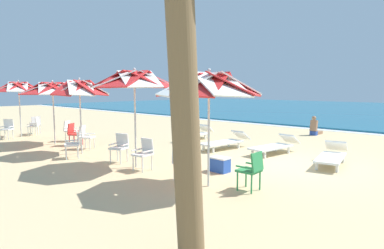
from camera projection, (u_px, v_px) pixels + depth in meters
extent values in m
plane|color=#D3B784|center=(282.00, 165.00, 9.47)|extent=(80.00, 80.00, 0.00)
cube|color=white|center=(370.00, 134.00, 15.85)|extent=(80.00, 0.70, 0.01)
cylinder|color=silver|center=(209.00, 140.00, 7.26)|extent=(0.05, 0.05, 2.14)
cube|color=red|center=(234.00, 84.00, 6.92)|extent=(1.33, 1.24, 0.55)
cube|color=white|center=(231.00, 84.00, 7.35)|extent=(1.25, 1.29, 0.55)
cube|color=red|center=(216.00, 85.00, 7.65)|extent=(1.24, 1.33, 0.55)
cube|color=white|center=(198.00, 85.00, 7.64)|extent=(1.29, 1.25, 0.55)
cube|color=red|center=(185.00, 84.00, 7.33)|extent=(1.33, 1.24, 0.55)
cube|color=white|center=(185.00, 84.00, 6.89)|extent=(1.25, 1.29, 0.55)
cube|color=red|center=(200.00, 84.00, 6.60)|extent=(1.24, 1.33, 0.55)
cube|color=white|center=(222.00, 84.00, 6.61)|extent=(1.29, 1.25, 0.55)
sphere|color=silver|center=(209.00, 70.00, 7.09)|extent=(0.08, 0.08, 0.08)
cube|color=white|center=(184.00, 163.00, 7.72)|extent=(0.54, 0.54, 0.05)
cube|color=white|center=(180.00, 153.00, 7.86)|extent=(0.20, 0.43, 0.40)
cube|color=white|center=(191.00, 158.00, 7.81)|extent=(0.39, 0.15, 0.03)
cube|color=white|center=(177.00, 160.00, 7.60)|extent=(0.39, 0.15, 0.03)
cylinder|color=white|center=(194.00, 173.00, 7.69)|extent=(0.04, 0.04, 0.41)
cylinder|color=white|center=(181.00, 175.00, 7.51)|extent=(0.04, 0.04, 0.41)
cylinder|color=white|center=(187.00, 170.00, 7.99)|extent=(0.04, 0.04, 0.41)
cylinder|color=white|center=(174.00, 172.00, 7.81)|extent=(0.04, 0.04, 0.41)
cube|color=#2D8C4C|center=(249.00, 171.00, 7.04)|extent=(0.46, 0.46, 0.05)
cube|color=#2D8C4C|center=(257.00, 162.00, 6.88)|extent=(0.11, 0.42, 0.40)
cube|color=#2D8C4C|center=(244.00, 167.00, 6.88)|extent=(0.40, 0.06, 0.03)
cube|color=#2D8C4C|center=(254.00, 164.00, 7.18)|extent=(0.40, 0.06, 0.03)
cylinder|color=#2D8C4C|center=(237.00, 181.00, 7.05)|extent=(0.04, 0.04, 0.41)
cylinder|color=#2D8C4C|center=(246.00, 178.00, 7.31)|extent=(0.04, 0.04, 0.41)
cylinder|color=#2D8C4C|center=(252.00, 184.00, 6.82)|extent=(0.04, 0.04, 0.41)
cylinder|color=#2D8C4C|center=(260.00, 181.00, 7.08)|extent=(0.04, 0.04, 0.41)
cylinder|color=silver|center=(135.00, 126.00, 9.04)|extent=(0.05, 0.05, 2.32)
cube|color=red|center=(153.00, 79.00, 8.69)|extent=(1.35, 1.28, 0.49)
cube|color=white|center=(155.00, 80.00, 9.13)|extent=(1.27, 1.36, 0.49)
cube|color=red|center=(145.00, 80.00, 9.43)|extent=(1.28, 1.35, 0.49)
cube|color=white|center=(129.00, 80.00, 9.42)|extent=(1.36, 1.27, 0.49)
cube|color=red|center=(116.00, 80.00, 9.10)|extent=(1.35, 1.28, 0.49)
cube|color=white|center=(113.00, 79.00, 8.66)|extent=(1.27, 1.36, 0.49)
cube|color=red|center=(123.00, 79.00, 8.36)|extent=(1.28, 1.35, 0.49)
cube|color=white|center=(140.00, 79.00, 8.37)|extent=(1.36, 1.27, 0.49)
sphere|color=silver|center=(134.00, 69.00, 8.86)|extent=(0.08, 0.08, 0.08)
cube|color=white|center=(142.00, 155.00, 8.74)|extent=(0.49, 0.49, 0.05)
cube|color=white|center=(147.00, 145.00, 8.87)|extent=(0.43, 0.14, 0.40)
cube|color=white|center=(148.00, 151.00, 8.61)|extent=(0.08, 0.40, 0.03)
cube|color=white|center=(137.00, 150.00, 8.85)|extent=(0.08, 0.40, 0.03)
cylinder|color=white|center=(142.00, 165.00, 8.52)|extent=(0.04, 0.04, 0.41)
cylinder|color=white|center=(133.00, 163.00, 8.73)|extent=(0.04, 0.04, 0.41)
cylinder|color=white|center=(152.00, 163.00, 8.80)|extent=(0.04, 0.04, 0.41)
cylinder|color=white|center=(143.00, 161.00, 9.01)|extent=(0.04, 0.04, 0.41)
cube|color=white|center=(119.00, 148.00, 9.68)|extent=(0.57, 0.57, 0.05)
cube|color=white|center=(122.00, 140.00, 9.84)|extent=(0.42, 0.24, 0.40)
cube|color=white|center=(124.00, 145.00, 9.59)|extent=(0.18, 0.38, 0.03)
cube|color=white|center=(113.00, 144.00, 9.74)|extent=(0.18, 0.38, 0.03)
cylinder|color=white|center=(120.00, 157.00, 9.47)|extent=(0.04, 0.04, 0.41)
cylinder|color=white|center=(110.00, 156.00, 9.61)|extent=(0.04, 0.04, 0.41)
cylinder|color=white|center=(127.00, 155.00, 9.80)|extent=(0.04, 0.04, 0.41)
cylinder|color=white|center=(117.00, 154.00, 9.93)|extent=(0.04, 0.04, 0.41)
cylinder|color=silver|center=(81.00, 123.00, 10.96)|extent=(0.05, 0.05, 2.07)
cube|color=red|center=(91.00, 88.00, 10.66)|extent=(1.11, 1.03, 0.54)
cube|color=white|center=(94.00, 88.00, 11.03)|extent=(1.04, 1.06, 0.54)
cube|color=red|center=(89.00, 88.00, 11.28)|extent=(1.03, 1.11, 0.54)
cube|color=white|center=(78.00, 88.00, 11.27)|extent=(1.06, 1.04, 0.54)
cube|color=red|center=(68.00, 88.00, 11.00)|extent=(1.11, 1.03, 0.54)
cube|color=white|center=(64.00, 88.00, 10.64)|extent=(1.04, 1.06, 0.54)
cube|color=red|center=(69.00, 88.00, 10.39)|extent=(1.03, 1.11, 0.54)
cube|color=white|center=(81.00, 88.00, 10.40)|extent=(1.06, 1.04, 0.54)
sphere|color=silver|center=(79.00, 79.00, 10.80)|extent=(0.08, 0.08, 0.08)
cube|color=white|center=(87.00, 137.00, 11.84)|extent=(0.61, 0.61, 0.05)
cube|color=white|center=(82.00, 131.00, 11.84)|extent=(0.32, 0.40, 0.40)
cube|color=white|center=(90.00, 133.00, 12.02)|extent=(0.35, 0.26, 0.03)
cube|color=white|center=(85.00, 135.00, 11.63)|extent=(0.35, 0.26, 0.03)
cylinder|color=white|center=(94.00, 143.00, 12.01)|extent=(0.04, 0.04, 0.41)
cylinder|color=white|center=(90.00, 144.00, 11.66)|extent=(0.04, 0.04, 0.41)
cylinder|color=white|center=(85.00, 143.00, 12.06)|extent=(0.04, 0.04, 0.41)
cylinder|color=white|center=(81.00, 144.00, 11.71)|extent=(0.04, 0.04, 0.41)
cube|color=white|center=(72.00, 145.00, 10.27)|extent=(0.58, 0.58, 0.05)
cube|color=white|center=(78.00, 137.00, 10.32)|extent=(0.42, 0.25, 0.40)
cube|color=white|center=(72.00, 142.00, 10.08)|extent=(0.19, 0.38, 0.03)
cube|color=white|center=(71.00, 140.00, 10.44)|extent=(0.19, 0.38, 0.03)
cylinder|color=white|center=(66.00, 153.00, 10.07)|extent=(0.04, 0.04, 0.41)
cylinder|color=white|center=(66.00, 151.00, 10.39)|extent=(0.04, 0.04, 0.41)
cylinder|color=white|center=(78.00, 152.00, 10.20)|extent=(0.04, 0.04, 0.41)
cylinder|color=white|center=(77.00, 150.00, 10.53)|extent=(0.04, 0.04, 0.41)
cylinder|color=silver|center=(54.00, 118.00, 12.79)|extent=(0.05, 0.05, 2.08)
cube|color=red|center=(65.00, 88.00, 12.44)|extent=(1.43, 1.34, 0.48)
cube|color=white|center=(69.00, 88.00, 12.90)|extent=(1.34, 1.43, 0.48)
cube|color=red|center=(64.00, 88.00, 13.22)|extent=(1.34, 1.43, 0.48)
cube|color=white|center=(52.00, 88.00, 13.21)|extent=(1.43, 1.34, 0.48)
cube|color=red|center=(41.00, 88.00, 12.87)|extent=(1.43, 1.34, 0.48)
cube|color=white|center=(35.00, 88.00, 12.41)|extent=(1.34, 1.43, 0.48)
cube|color=red|center=(40.00, 88.00, 12.09)|extent=(1.34, 1.43, 0.48)
cube|color=white|center=(53.00, 88.00, 12.10)|extent=(1.43, 1.34, 0.48)
sphere|color=silver|center=(52.00, 81.00, 12.63)|extent=(0.08, 0.08, 0.08)
cube|color=red|center=(76.00, 134.00, 12.57)|extent=(0.61, 0.61, 0.05)
cube|color=red|center=(71.00, 128.00, 12.58)|extent=(0.31, 0.40, 0.40)
cube|color=red|center=(78.00, 131.00, 12.76)|extent=(0.35, 0.25, 0.03)
cube|color=red|center=(73.00, 132.00, 12.37)|extent=(0.35, 0.25, 0.03)
cylinder|color=red|center=(83.00, 140.00, 12.74)|extent=(0.04, 0.04, 0.41)
cylinder|color=red|center=(78.00, 141.00, 12.40)|extent=(0.04, 0.04, 0.41)
cylinder|color=red|center=(74.00, 139.00, 12.80)|extent=(0.04, 0.04, 0.41)
cylinder|color=red|center=(69.00, 141.00, 12.46)|extent=(0.04, 0.04, 0.41)
cube|color=white|center=(71.00, 131.00, 13.60)|extent=(0.61, 0.61, 0.05)
cube|color=white|center=(67.00, 125.00, 13.61)|extent=(0.32, 0.40, 0.40)
cube|color=white|center=(74.00, 128.00, 13.79)|extent=(0.35, 0.26, 0.03)
cube|color=white|center=(69.00, 129.00, 13.39)|extent=(0.35, 0.26, 0.03)
cylinder|color=white|center=(78.00, 136.00, 13.78)|extent=(0.04, 0.04, 0.41)
cylinder|color=white|center=(73.00, 137.00, 13.43)|extent=(0.04, 0.04, 0.41)
cylinder|color=white|center=(70.00, 136.00, 13.83)|extent=(0.04, 0.04, 0.41)
cylinder|color=white|center=(66.00, 137.00, 13.48)|extent=(0.04, 0.04, 0.41)
cylinder|color=silver|center=(20.00, 113.00, 14.74)|extent=(0.05, 0.05, 2.15)
cube|color=red|center=(27.00, 87.00, 14.43)|extent=(1.15, 1.08, 0.46)
cube|color=white|center=(31.00, 87.00, 14.80)|extent=(1.08, 1.14, 0.46)
cube|color=red|center=(28.00, 87.00, 15.06)|extent=(1.08, 1.15, 0.46)
cube|color=white|center=(19.00, 87.00, 15.05)|extent=(1.14, 1.08, 0.46)
cube|color=red|center=(10.00, 87.00, 14.78)|extent=(1.15, 1.08, 0.46)
cube|color=white|center=(6.00, 87.00, 14.40)|extent=(1.08, 1.14, 0.46)
cube|color=red|center=(9.00, 87.00, 14.15)|extent=(1.08, 1.15, 0.46)
cube|color=white|center=(18.00, 87.00, 14.16)|extent=(1.14, 1.08, 0.46)
sphere|color=silver|center=(18.00, 81.00, 14.57)|extent=(0.08, 0.08, 0.08)
cube|color=white|center=(35.00, 125.00, 15.81)|extent=(0.49, 0.49, 0.05)
cube|color=white|center=(36.00, 121.00, 15.63)|extent=(0.14, 0.43, 0.40)
cube|color=white|center=(31.00, 123.00, 15.67)|extent=(0.40, 0.09, 0.03)
cube|color=white|center=(40.00, 122.00, 15.93)|extent=(0.40, 0.09, 0.03)
cylinder|color=white|center=(31.00, 130.00, 15.86)|extent=(0.04, 0.04, 0.41)
cylinder|color=white|center=(38.00, 129.00, 16.08)|extent=(0.04, 0.04, 0.41)
cylinder|color=white|center=(33.00, 130.00, 15.59)|extent=(0.04, 0.04, 0.41)
cylinder|color=white|center=(40.00, 130.00, 15.82)|extent=(0.04, 0.04, 0.41)
cube|color=white|center=(33.00, 126.00, 15.25)|extent=(0.61, 0.61, 0.05)
cube|color=white|center=(37.00, 121.00, 15.26)|extent=(0.40, 0.32, 0.40)
cube|color=white|center=(32.00, 124.00, 15.04)|extent=(0.26, 0.35, 0.03)
cube|color=white|center=(34.00, 123.00, 15.43)|extent=(0.26, 0.35, 0.03)
cylinder|color=white|center=(28.00, 132.00, 15.07)|extent=(0.04, 0.04, 0.41)
cylinder|color=white|center=(30.00, 131.00, 15.41)|extent=(0.04, 0.04, 0.41)
cylinder|color=white|center=(36.00, 131.00, 15.14)|extent=(0.04, 0.04, 0.41)
cylinder|color=white|center=(38.00, 131.00, 15.48)|extent=(0.04, 0.04, 0.41)
cube|color=white|center=(6.00, 129.00, 14.10)|extent=(0.62, 0.62, 0.05)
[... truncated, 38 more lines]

